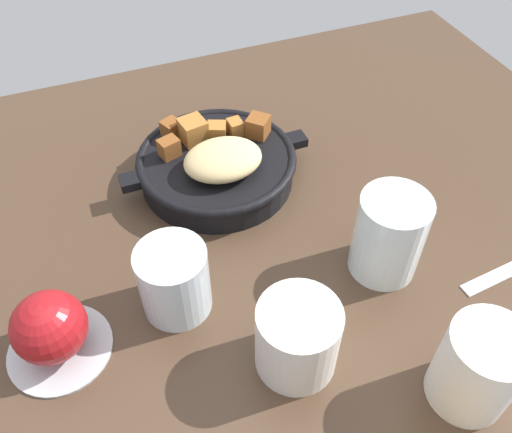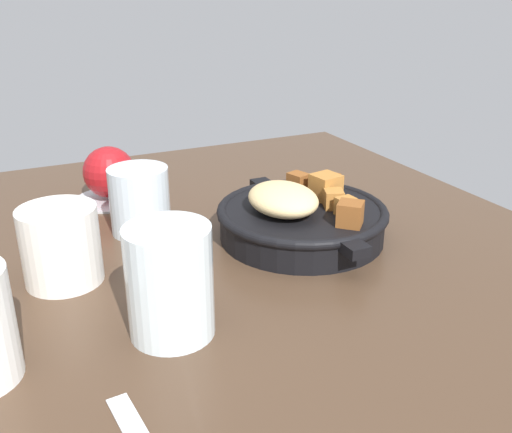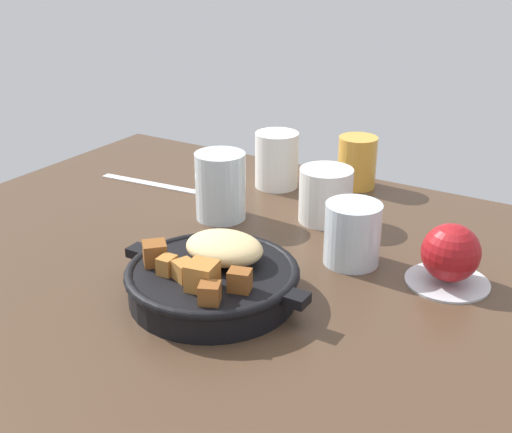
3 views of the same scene
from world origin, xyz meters
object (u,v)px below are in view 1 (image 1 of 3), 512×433
object	(u,v)px
cast_iron_skillet	(217,164)
water_glass_short	(174,280)
ceramic_mug_white	(297,338)
water_glass_tall	(389,236)
white_creamer_pitcher	(478,368)
red_apple	(49,327)

from	to	relation	value
cast_iron_skillet	water_glass_short	world-z (taller)	water_glass_short
ceramic_mug_white	cast_iron_skillet	bearing A→B (deg)	-92.56
ceramic_mug_white	water_glass_tall	bearing A→B (deg)	-152.60
water_glass_short	water_glass_tall	distance (cm)	23.20
cast_iron_skillet	water_glass_short	xyz separation A→B (cm)	(10.21, 16.92, 1.35)
cast_iron_skillet	white_creamer_pitcher	size ratio (longest dim) A/B	2.64
cast_iron_skillet	water_glass_tall	size ratio (longest dim) A/B	2.43
water_glass_short	red_apple	bearing A→B (deg)	4.74
cast_iron_skillet	white_creamer_pitcher	world-z (taller)	white_creamer_pitcher
ceramic_mug_white	water_glass_short	bearing A→B (deg)	-49.74
white_creamer_pitcher	cast_iron_skillet	bearing A→B (deg)	-71.44
cast_iron_skillet	ceramic_mug_white	xyz separation A→B (cm)	(1.23, 27.53, 1.30)
water_glass_short	white_creamer_pitcher	xyz separation A→B (cm)	(-22.43, 19.46, 0.58)
white_creamer_pitcher	water_glass_tall	bearing A→B (deg)	-91.77
cast_iron_skillet	white_creamer_pitcher	distance (cm)	38.43
water_glass_tall	white_creamer_pitcher	bearing A→B (deg)	88.23
red_apple	water_glass_short	xyz separation A→B (cm)	(-12.49, -1.03, -0.08)
cast_iron_skillet	red_apple	world-z (taller)	red_apple
water_glass_tall	white_creamer_pitcher	size ratio (longest dim) A/B	1.09
red_apple	white_creamer_pitcher	size ratio (longest dim) A/B	0.76
red_apple	ceramic_mug_white	bearing A→B (deg)	155.98
cast_iron_skillet	water_glass_tall	bearing A→B (deg)	122.07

